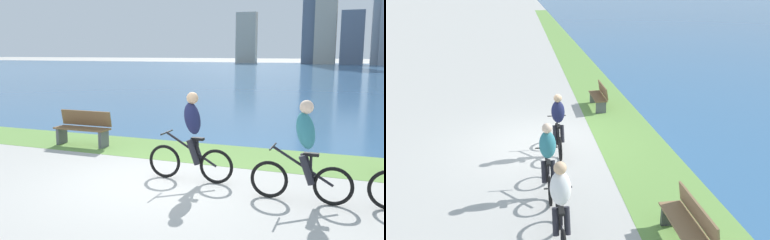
% 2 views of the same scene
% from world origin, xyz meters
% --- Properties ---
extents(ground_plane, '(300.00, 300.00, 0.00)m').
position_xyz_m(ground_plane, '(0.00, 0.00, 0.00)').
color(ground_plane, '#B2AFA8').
extents(grass_strip_bayside, '(120.00, 2.05, 0.01)m').
position_xyz_m(grass_strip_bayside, '(0.00, 2.65, 0.00)').
color(grass_strip_bayside, '#6B9947').
rests_on(grass_strip_bayside, ground).
extents(bay_water_surface, '(300.00, 85.30, 0.00)m').
position_xyz_m(bay_water_surface, '(0.00, 46.33, 0.00)').
color(bay_water_surface, '#386693').
rests_on(bay_water_surface, ground).
extents(cyclist_lead, '(1.70, 0.52, 1.69)m').
position_xyz_m(cyclist_lead, '(0.62, 0.45, 0.84)').
color(cyclist_lead, black).
rests_on(cyclist_lead, ground).
extents(cyclist_trailing, '(1.65, 0.52, 1.67)m').
position_xyz_m(cyclist_trailing, '(2.72, 0.04, 0.83)').
color(cyclist_trailing, black).
rests_on(cyclist_trailing, ground).
extents(bench_near_path, '(1.50, 0.47, 0.90)m').
position_xyz_m(bench_near_path, '(-3.16, 2.34, 0.45)').
color(bench_near_path, brown).
rests_on(bench_near_path, ground).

